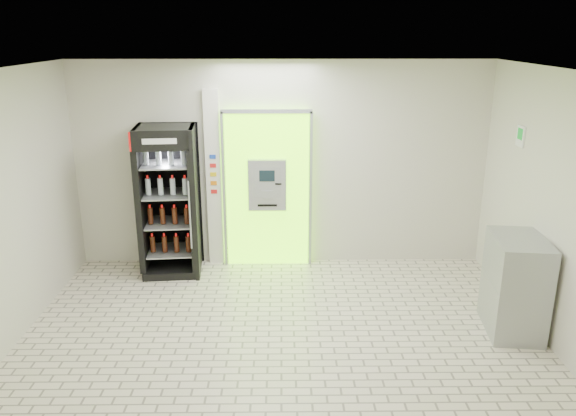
{
  "coord_description": "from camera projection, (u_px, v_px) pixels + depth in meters",
  "views": [
    {
      "loc": [
        0.01,
        -5.48,
        3.39
      ],
      "look_at": [
        0.09,
        1.2,
        1.26
      ],
      "focal_mm": 35.0,
      "sensor_mm": 36.0,
      "label": 1
    }
  ],
  "objects": [
    {
      "name": "steel_cabinet",
      "position": [
        515.0,
        285.0,
        6.47
      ],
      "size": [
        0.67,
        0.92,
        1.15
      ],
      "rotation": [
        0.0,
        0.0,
        -0.12
      ],
      "color": "#989A9E",
      "rests_on": "ground"
    },
    {
      "name": "room_shell",
      "position": [
        281.0,
        189.0,
        5.7
      ],
      "size": [
        6.0,
        6.0,
        6.0
      ],
      "color": "beige",
      "rests_on": "ground"
    },
    {
      "name": "ground",
      "position": [
        281.0,
        348.0,
        6.26
      ],
      "size": [
        6.0,
        6.0,
        0.0
      ],
      "primitive_type": "plane",
      "color": "beige",
      "rests_on": "ground"
    },
    {
      "name": "exit_sign",
      "position": [
        521.0,
        136.0,
        6.98
      ],
      "size": [
        0.02,
        0.22,
        0.26
      ],
      "color": "white",
      "rests_on": "room_shell"
    },
    {
      "name": "atm_assembly",
      "position": [
        267.0,
        188.0,
        8.2
      ],
      "size": [
        1.3,
        0.24,
        2.33
      ],
      "color": "#7DFF0D",
      "rests_on": "ground"
    },
    {
      "name": "beverage_cooler",
      "position": [
        170.0,
        204.0,
        7.97
      ],
      "size": [
        0.86,
        0.79,
        2.13
      ],
      "rotation": [
        0.0,
        0.0,
        0.09
      ],
      "color": "black",
      "rests_on": "ground"
    },
    {
      "name": "pillar",
      "position": [
        214.0,
        179.0,
        8.18
      ],
      "size": [
        0.22,
        0.11,
        2.6
      ],
      "color": "silver",
      "rests_on": "ground"
    }
  ]
}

